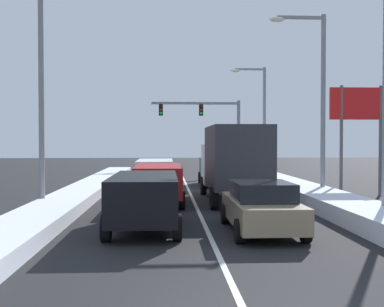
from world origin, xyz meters
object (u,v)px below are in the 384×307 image
object	(u,v)px
sedan_tan_right_lane_nearest	(261,207)
box_truck_right_lane_second	(234,159)
street_lamp_right_near	(376,60)
suv_black_center_lane_nearest	(145,197)
street_lamp_right_far	(260,112)
street_lamp_right_mid	(316,90)
suv_red_center_lane_second	(159,181)
suv_white_center_lane_third	(155,172)
traffic_light_gantry	(211,120)
suv_green_right_lane_third	(218,169)
roadside_sign_right	(361,115)
street_lamp_left_mid	(50,78)

from	to	relation	value
sedan_tan_right_lane_nearest	box_truck_right_lane_second	size ratio (longest dim) A/B	0.62
street_lamp_right_near	suv_black_center_lane_nearest	bearing A→B (deg)	-174.64
sedan_tan_right_lane_nearest	street_lamp_right_far	size ratio (longest dim) A/B	0.55
street_lamp_right_far	street_lamp_right_mid	bearing A→B (deg)	-89.94
suv_red_center_lane_second	suv_white_center_lane_third	xyz separation A→B (m)	(-0.30, 6.14, 0.00)
box_truck_right_lane_second	street_lamp_right_far	bearing A→B (deg)	74.41
traffic_light_gantry	suv_black_center_lane_nearest	bearing A→B (deg)	-99.82
suv_green_right_lane_third	traffic_light_gantry	size ratio (longest dim) A/B	0.65
street_lamp_right_far	roadside_sign_right	world-z (taller)	street_lamp_right_far
suv_black_center_lane_nearest	roadside_sign_right	world-z (taller)	roadside_sign_right
sedan_tan_right_lane_nearest	traffic_light_gantry	world-z (taller)	traffic_light_gantry
box_truck_right_lane_second	suv_black_center_lane_nearest	distance (m)	7.67
sedan_tan_right_lane_nearest	street_lamp_right_near	bearing A→B (deg)	17.84
street_lamp_left_mid	suv_green_right_lane_third	bearing A→B (deg)	52.68
sedan_tan_right_lane_nearest	box_truck_right_lane_second	distance (m)	7.36
roadside_sign_right	box_truck_right_lane_second	bearing A→B (deg)	-162.08
suv_green_right_lane_third	suv_white_center_lane_third	size ratio (longest dim) A/B	1.00
street_lamp_right_mid	traffic_light_gantry	bearing A→B (deg)	99.75
street_lamp_right_near	street_lamp_right_far	world-z (taller)	street_lamp_right_near
sedan_tan_right_lane_nearest	street_lamp_right_mid	bearing A→B (deg)	62.56
suv_black_center_lane_nearest	street_lamp_right_mid	size ratio (longest dim) A/B	0.57
box_truck_right_lane_second	suv_red_center_lane_second	xyz separation A→B (m)	(-3.35, -0.64, -0.88)
sedan_tan_right_lane_nearest	box_truck_right_lane_second	bearing A→B (deg)	88.47
sedan_tan_right_lane_nearest	suv_white_center_lane_third	xyz separation A→B (m)	(-3.45, 12.77, 0.25)
street_lamp_left_mid	roadside_sign_right	xyz separation A→B (m)	(14.27, 4.40, -1.18)
suv_black_center_lane_nearest	traffic_light_gantry	xyz separation A→B (m)	(4.47, 25.83, 3.48)
box_truck_right_lane_second	street_lamp_right_mid	world-z (taller)	street_lamp_right_mid
street_lamp_left_mid	roadside_sign_right	distance (m)	14.98
roadside_sign_right	suv_black_center_lane_nearest	bearing A→B (deg)	-139.59
box_truck_right_lane_second	suv_green_right_lane_third	world-z (taller)	box_truck_right_lane_second
suv_green_right_lane_third	roadside_sign_right	world-z (taller)	roadside_sign_right
suv_white_center_lane_third	traffic_light_gantry	world-z (taller)	traffic_light_gantry
street_lamp_right_mid	roadside_sign_right	bearing A→B (deg)	27.60
box_truck_right_lane_second	suv_black_center_lane_nearest	world-z (taller)	box_truck_right_lane_second
roadside_sign_right	street_lamp_right_mid	bearing A→B (deg)	-152.40
suv_white_center_lane_third	street_lamp_right_near	world-z (taller)	street_lamp_right_near
suv_black_center_lane_nearest	suv_white_center_lane_third	distance (m)	12.17
suv_green_right_lane_third	suv_red_center_lane_second	world-z (taller)	same
sedan_tan_right_lane_nearest	suv_green_right_lane_third	bearing A→B (deg)	88.74
suv_green_right_lane_third	traffic_light_gantry	world-z (taller)	traffic_light_gantry
street_lamp_right_near	suv_red_center_lane_second	bearing A→B (deg)	143.42
suv_black_center_lane_nearest	street_lamp_right_mid	world-z (taller)	street_lamp_right_mid
box_truck_right_lane_second	suv_red_center_lane_second	size ratio (longest dim) A/B	1.47
street_lamp_right_far	suv_white_center_lane_third	bearing A→B (deg)	-131.30
street_lamp_right_far	roadside_sign_right	distance (m)	12.31
sedan_tan_right_lane_nearest	suv_green_right_lane_third	size ratio (longest dim) A/B	0.92
suv_red_center_lane_second	roadside_sign_right	world-z (taller)	roadside_sign_right
street_lamp_left_mid	suv_black_center_lane_nearest	bearing A→B (deg)	-48.93
suv_red_center_lane_second	street_lamp_right_far	world-z (taller)	street_lamp_right_far
suv_white_center_lane_third	suv_green_right_lane_third	bearing A→B (deg)	32.09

